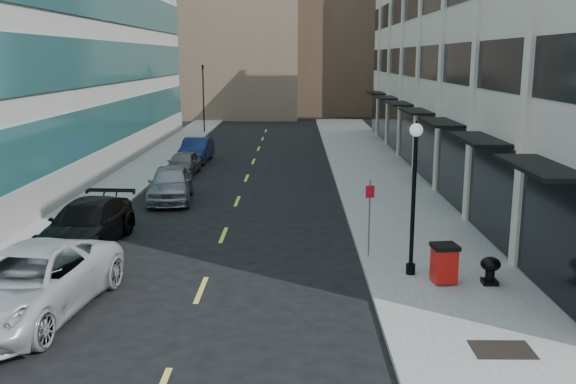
{
  "coord_description": "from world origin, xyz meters",
  "views": [
    {
      "loc": [
        2.8,
        -10.01,
        6.79
      ],
      "look_at": [
        2.56,
        10.56,
        2.45
      ],
      "focal_mm": 40.0,
      "sensor_mm": 36.0,
      "label": 1
    }
  ],
  "objects_px": {
    "car_blue_sedan": "(196,150)",
    "lamppost": "(414,185)",
    "car_silver_sedan": "(170,184)",
    "trash_bin": "(444,262)",
    "sign_post": "(370,208)",
    "traffic_signal": "(203,69)",
    "car_black_pickup": "(87,224)",
    "urn_planter": "(490,268)",
    "car_white_van": "(28,284)",
    "car_grey_sedan": "(183,163)"
  },
  "relations": [
    {
      "from": "car_blue_sedan",
      "to": "lamppost",
      "type": "xyz_separation_m",
      "value": [
        10.14,
        -22.65,
        2.2
      ]
    },
    {
      "from": "car_silver_sedan",
      "to": "trash_bin",
      "type": "distance_m",
      "value": 15.72
    },
    {
      "from": "trash_bin",
      "to": "sign_post",
      "type": "bearing_deg",
      "value": 118.01
    },
    {
      "from": "traffic_signal",
      "to": "lamppost",
      "type": "relative_size",
      "value": 1.45
    },
    {
      "from": "traffic_signal",
      "to": "car_black_pickup",
      "type": "bearing_deg",
      "value": -88.87
    },
    {
      "from": "traffic_signal",
      "to": "urn_planter",
      "type": "height_order",
      "value": "traffic_signal"
    },
    {
      "from": "traffic_signal",
      "to": "car_blue_sedan",
      "type": "bearing_deg",
      "value": -83.83
    },
    {
      "from": "trash_bin",
      "to": "lamppost",
      "type": "bearing_deg",
      "value": 129.26
    },
    {
      "from": "lamppost",
      "to": "urn_planter",
      "type": "height_order",
      "value": "lamppost"
    },
    {
      "from": "car_blue_sedan",
      "to": "trash_bin",
      "type": "xyz_separation_m",
      "value": [
        10.99,
        -23.43,
        0.01
      ]
    },
    {
      "from": "traffic_signal",
      "to": "sign_post",
      "type": "height_order",
      "value": "traffic_signal"
    },
    {
      "from": "traffic_signal",
      "to": "car_silver_sedan",
      "type": "xyz_separation_m",
      "value": [
        2.3,
        -27.94,
        -4.87
      ]
    },
    {
      "from": "car_white_van",
      "to": "urn_planter",
      "type": "distance_m",
      "value": 13.07
    },
    {
      "from": "car_black_pickup",
      "to": "lamppost",
      "type": "relative_size",
      "value": 1.18
    },
    {
      "from": "traffic_signal",
      "to": "car_blue_sedan",
      "type": "height_order",
      "value": "traffic_signal"
    },
    {
      "from": "trash_bin",
      "to": "sign_post",
      "type": "height_order",
      "value": "sign_post"
    },
    {
      "from": "car_silver_sedan",
      "to": "sign_post",
      "type": "distance_m",
      "value": 12.45
    },
    {
      "from": "car_grey_sedan",
      "to": "sign_post",
      "type": "xyz_separation_m",
      "value": [
        9.09,
        -15.99,
        1.12
      ]
    },
    {
      "from": "car_blue_sedan",
      "to": "lamppost",
      "type": "distance_m",
      "value": 24.91
    },
    {
      "from": "car_black_pickup",
      "to": "car_blue_sedan",
      "type": "relative_size",
      "value": 1.2
    },
    {
      "from": "trash_bin",
      "to": "lamppost",
      "type": "relative_size",
      "value": 0.25
    },
    {
      "from": "traffic_signal",
      "to": "urn_planter",
      "type": "distance_m",
      "value": 42.51
    },
    {
      "from": "car_blue_sedan",
      "to": "car_grey_sedan",
      "type": "height_order",
      "value": "car_blue_sedan"
    },
    {
      "from": "car_white_van",
      "to": "car_grey_sedan",
      "type": "relative_size",
      "value": 1.62
    },
    {
      "from": "car_silver_sedan",
      "to": "lamppost",
      "type": "distance_m",
      "value": 14.73
    },
    {
      "from": "car_white_van",
      "to": "car_black_pickup",
      "type": "bearing_deg",
      "value": 101.85
    },
    {
      "from": "car_blue_sedan",
      "to": "sign_post",
      "type": "bearing_deg",
      "value": -64.23
    },
    {
      "from": "car_white_van",
      "to": "car_black_pickup",
      "type": "height_order",
      "value": "car_white_van"
    },
    {
      "from": "car_grey_sedan",
      "to": "lamppost",
      "type": "height_order",
      "value": "lamppost"
    },
    {
      "from": "traffic_signal",
      "to": "sign_post",
      "type": "xyz_separation_m",
      "value": [
        10.8,
        -36.99,
        -3.91
      ]
    },
    {
      "from": "car_white_van",
      "to": "urn_planter",
      "type": "xyz_separation_m",
      "value": [
        12.88,
        2.21,
        -0.25
      ]
    },
    {
      "from": "car_grey_sedan",
      "to": "car_blue_sedan",
      "type": "bearing_deg",
      "value": 92.13
    },
    {
      "from": "car_blue_sedan",
      "to": "lamppost",
      "type": "relative_size",
      "value": 0.98
    },
    {
      "from": "car_grey_sedan",
      "to": "trash_bin",
      "type": "distance_m",
      "value": 21.71
    },
    {
      "from": "car_blue_sedan",
      "to": "urn_planter",
      "type": "distance_m",
      "value": 26.57
    },
    {
      "from": "car_white_van",
      "to": "car_grey_sedan",
      "type": "distance_m",
      "value": 21.01
    },
    {
      "from": "car_grey_sedan",
      "to": "trash_bin",
      "type": "xyz_separation_m",
      "value": [
        11.04,
        -18.69,
        0.1
      ]
    },
    {
      "from": "car_grey_sedan",
      "to": "urn_planter",
      "type": "bearing_deg",
      "value": -53.84
    },
    {
      "from": "car_black_pickup",
      "to": "lamppost",
      "type": "bearing_deg",
      "value": -13.16
    },
    {
      "from": "sign_post",
      "to": "car_blue_sedan",
      "type": "bearing_deg",
      "value": 101.7
    },
    {
      "from": "car_grey_sedan",
      "to": "sign_post",
      "type": "relative_size",
      "value": 1.55
    },
    {
      "from": "car_blue_sedan",
      "to": "sign_post",
      "type": "height_order",
      "value": "sign_post"
    },
    {
      "from": "car_silver_sedan",
      "to": "car_blue_sedan",
      "type": "distance_m",
      "value": 11.7
    },
    {
      "from": "car_white_van",
      "to": "urn_planter",
      "type": "bearing_deg",
      "value": 17.01
    },
    {
      "from": "traffic_signal",
      "to": "car_black_pickup",
      "type": "distance_m",
      "value": 35.88
    },
    {
      "from": "car_black_pickup",
      "to": "car_silver_sedan",
      "type": "height_order",
      "value": "car_silver_sedan"
    },
    {
      "from": "trash_bin",
      "to": "sign_post",
      "type": "relative_size",
      "value": 0.46
    },
    {
      "from": "traffic_signal",
      "to": "car_grey_sedan",
      "type": "bearing_deg",
      "value": -85.36
    },
    {
      "from": "car_blue_sedan",
      "to": "car_black_pickup",
      "type": "bearing_deg",
      "value": -90.93
    },
    {
      "from": "car_grey_sedan",
      "to": "car_silver_sedan",
      "type": "bearing_deg",
      "value": -82.36
    }
  ]
}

